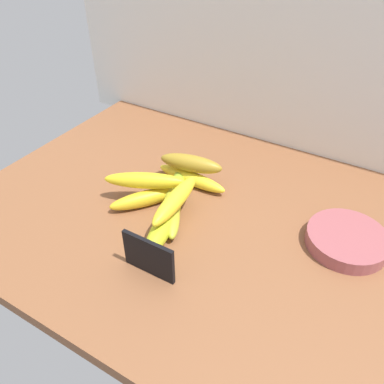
{
  "coord_description": "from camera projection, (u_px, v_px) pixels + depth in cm",
  "views": [
    {
      "loc": [
        30.6,
        -57.74,
        60.95
      ],
      "look_at": [
        -3.96,
        0.63,
        8.0
      ],
      "focal_mm": 36.35,
      "sensor_mm": 36.0,
      "label": 1
    }
  ],
  "objects": [
    {
      "name": "banana_0",
      "position": [
        171.0,
        211.0,
        0.86
      ],
      "size": [
        12.6,
        16.28,
        3.79
      ],
      "primitive_type": "ellipsoid",
      "rotation": [
        0.0,
        0.0,
        2.16
      ],
      "color": "gold",
      "rests_on": "counter_top"
    },
    {
      "name": "back_wall",
      "position": [
        287.0,
        25.0,
        0.94
      ],
      "size": [
        130.0,
        2.0,
        70.0
      ],
      "primitive_type": "cube",
      "color": "silver",
      "rests_on": "ground"
    },
    {
      "name": "banana_1",
      "position": [
        191.0,
        178.0,
        0.96
      ],
      "size": [
        19.15,
        4.41,
        3.48
      ],
      "primitive_type": "ellipsoid",
      "rotation": [
        0.0,
        0.0,
        6.23
      ],
      "color": "yellow",
      "rests_on": "counter_top"
    },
    {
      "name": "banana_2",
      "position": [
        163.0,
        227.0,
        0.81
      ],
      "size": [
        8.25,
        19.89,
        4.16
      ],
      "primitive_type": "ellipsoid",
      "rotation": [
        0.0,
        0.0,
        1.79
      ],
      "color": "gold",
      "rests_on": "counter_top"
    },
    {
      "name": "fruit_bowl",
      "position": [
        347.0,
        240.0,
        0.79
      ],
      "size": [
        16.37,
        16.37,
        3.03
      ],
      "primitive_type": "cylinder",
      "color": "#984C51",
      "rests_on": "counter_top"
    },
    {
      "name": "banana_4",
      "position": [
        146.0,
        198.0,
        0.89
      ],
      "size": [
        13.3,
        16.06,
        3.71
      ],
      "primitive_type": "ellipsoid",
      "rotation": [
        0.0,
        0.0,
        0.93
      ],
      "color": "gold",
      "rests_on": "counter_top"
    },
    {
      "name": "banana_5",
      "position": [
        191.0,
        163.0,
        0.94
      ],
      "size": [
        16.18,
        7.21,
        4.18
      ],
      "primitive_type": "ellipsoid",
      "rotation": [
        0.0,
        0.0,
        6.48
      ],
      "color": "olive",
      "rests_on": "banana_1"
    },
    {
      "name": "chalkboard_sign",
      "position": [
        149.0,
        258.0,
        0.72
      ],
      "size": [
        11.0,
        1.8,
        8.4
      ],
      "color": "black",
      "rests_on": "counter_top"
    },
    {
      "name": "banana_6",
      "position": [
        145.0,
        181.0,
        0.88
      ],
      "size": [
        18.49,
        11.77,
        3.77
      ],
      "primitive_type": "ellipsoid",
      "rotation": [
        0.0,
        0.0,
        0.46
      ],
      "color": "yellow",
      "rests_on": "banana_4"
    },
    {
      "name": "banana_7",
      "position": [
        175.0,
        200.0,
        0.83
      ],
      "size": [
        4.86,
        18.21,
        3.7
      ],
      "primitive_type": "ellipsoid",
      "rotation": [
        0.0,
        0.0,
        1.64
      ],
      "color": "yellow",
      "rests_on": "banana_0"
    },
    {
      "name": "banana_3",
      "position": [
        177.0,
        189.0,
        0.92
      ],
      "size": [
        11.77,
        19.33,
        3.22
      ],
      "primitive_type": "ellipsoid",
      "rotation": [
        0.0,
        0.0,
        5.17
      ],
      "color": "#9CC22E",
      "rests_on": "counter_top"
    },
    {
      "name": "counter_top",
      "position": [
        206.0,
        221.0,
        0.88
      ],
      "size": [
        110.0,
        76.0,
        3.0
      ],
      "primitive_type": "cube",
      "color": "brown",
      "rests_on": "ground"
    }
  ]
}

